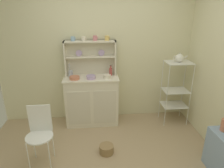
% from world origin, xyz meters
% --- Properties ---
extents(wall_back, '(3.84, 0.05, 2.50)m').
position_xyz_m(wall_back, '(0.00, 1.62, 1.25)').
color(wall_back, beige).
rests_on(wall_back, ground).
extents(hutch_cabinet, '(0.97, 0.45, 0.90)m').
position_xyz_m(hutch_cabinet, '(-0.25, 1.37, 0.46)').
color(hutch_cabinet, silver).
rests_on(hutch_cabinet, ground).
extents(hutch_shelf_unit, '(0.90, 0.18, 0.62)m').
position_xyz_m(hutch_shelf_unit, '(-0.25, 1.53, 1.27)').
color(hutch_shelf_unit, beige).
rests_on(hutch_shelf_unit, hutch_cabinet).
extents(bakers_rack, '(0.45, 0.35, 1.17)m').
position_xyz_m(bakers_rack, '(1.28, 1.26, 0.73)').
color(bakers_rack, silver).
rests_on(bakers_rack, ground).
extents(side_shelf_blue, '(0.28, 0.48, 0.57)m').
position_xyz_m(side_shelf_blue, '(1.44, -0.07, 0.28)').
color(side_shelf_blue, '#849EBC').
rests_on(side_shelf_blue, ground).
extents(wire_chair, '(0.36, 0.36, 0.85)m').
position_xyz_m(wire_chair, '(-0.95, 0.37, 0.52)').
color(wire_chair, white).
rests_on(wire_chair, ground).
extents(floor_basket, '(0.21, 0.21, 0.13)m').
position_xyz_m(floor_basket, '(-0.05, 0.46, 0.07)').
color(floor_basket, '#93754C').
rests_on(floor_basket, ground).
extents(cup_sky_0, '(0.08, 0.07, 0.08)m').
position_xyz_m(cup_sky_0, '(-0.54, 1.49, 1.56)').
color(cup_sky_0, '#8EB2D1').
rests_on(cup_sky_0, hutch_shelf_unit).
extents(cup_cream_1, '(0.08, 0.07, 0.08)m').
position_xyz_m(cup_cream_1, '(-0.35, 1.49, 1.56)').
color(cup_cream_1, silver).
rests_on(cup_cream_1, hutch_shelf_unit).
extents(cup_rose_2, '(0.08, 0.07, 0.09)m').
position_xyz_m(cup_rose_2, '(-0.16, 1.49, 1.57)').
color(cup_rose_2, '#D17A84').
rests_on(cup_rose_2, hutch_shelf_unit).
extents(cup_gold_3, '(0.09, 0.07, 0.08)m').
position_xyz_m(cup_gold_3, '(0.05, 1.49, 1.57)').
color(cup_gold_3, '#DBB760').
rests_on(cup_gold_3, hutch_shelf_unit).
extents(bowl_mixing_large, '(0.18, 0.18, 0.05)m').
position_xyz_m(bowl_mixing_large, '(-0.53, 1.29, 0.93)').
color(bowl_mixing_large, '#C67556').
rests_on(bowl_mixing_large, hutch_cabinet).
extents(bowl_floral_medium, '(0.16, 0.16, 0.06)m').
position_xyz_m(bowl_floral_medium, '(-0.25, 1.29, 0.93)').
color(bowl_floral_medium, '#B79ECC').
rests_on(bowl_floral_medium, hutch_cabinet).
extents(bowl_cream_small, '(0.13, 0.13, 0.06)m').
position_xyz_m(bowl_cream_small, '(0.03, 1.29, 0.93)').
color(bowl_cream_small, silver).
rests_on(bowl_cream_small, hutch_cabinet).
extents(jam_bottle, '(0.06, 0.06, 0.19)m').
position_xyz_m(jam_bottle, '(0.11, 1.45, 0.98)').
color(jam_bottle, '#B74C47').
rests_on(jam_bottle, hutch_cabinet).
extents(utensil_jar, '(0.08, 0.08, 0.24)m').
position_xyz_m(utensil_jar, '(-0.61, 1.45, 0.96)').
color(utensil_jar, '#B2B7C6').
rests_on(utensil_jar, hutch_cabinet).
extents(porcelain_teapot, '(0.23, 0.14, 0.17)m').
position_xyz_m(porcelain_teapot, '(1.28, 1.26, 1.24)').
color(porcelain_teapot, white).
rests_on(porcelain_teapot, bakers_rack).
extents(flower_vase, '(0.08, 0.08, 0.30)m').
position_xyz_m(flower_vase, '(1.44, 0.05, 0.66)').
color(flower_vase, '#C67556').
rests_on(flower_vase, side_shelf_blue).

